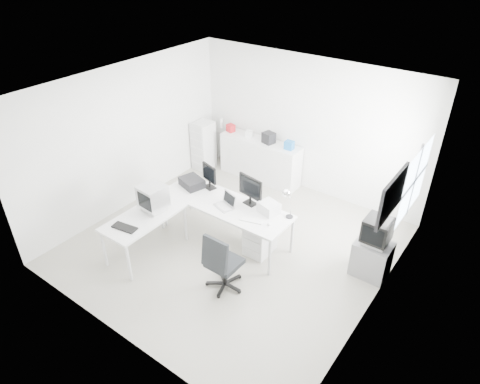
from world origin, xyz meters
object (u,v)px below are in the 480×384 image
Objects in this scene: crt_tv at (377,232)px; office_chair at (224,260)px; tv_cabinet at (371,259)px; inkjet_printer at (192,182)px; side_desk at (146,235)px; lcd_monitor_large at (250,191)px; laptop at (224,201)px; filing_cabinet at (204,145)px; laser_printer at (269,208)px; drawer_pedestal at (260,238)px; main_desk at (226,221)px; sideboard at (260,160)px; lcd_monitor_small at (209,176)px; crt_monitor at (153,197)px.

office_chair is at bearing -136.82° from crt_tv.
inkjet_printer is at bearing -170.62° from tv_cabinet.
lcd_monitor_large is at bearing 48.37° from side_desk.
office_chair is at bearing 4.89° from side_desk.
crt_tv is (1.71, 1.61, 0.31)m from office_chair.
laptop is at bearing 48.01° from side_desk.
laser_printer is at bearing -29.90° from filing_cabinet.
crt_tv reaches higher than laptop.
tv_cabinet reaches higher than drawer_pedestal.
main_desk is 4.80× the size of crt_tv.
sideboard is (-1.47, 1.95, -0.38)m from laser_printer.
lcd_monitor_large reaches higher than side_desk.
laser_printer reaches higher than drawer_pedestal.
lcd_monitor_large is 0.44m from laser_printer.
laptop is (0.05, -0.10, 0.49)m from main_desk.
filing_cabinet is at bearing 135.49° from office_chair.
lcd_monitor_large is (1.20, 0.15, 0.19)m from inkjet_printer.
laser_printer is at bearing 5.77° from lcd_monitor_large.
crt_tv is at bearing 26.68° from inkjet_printer.
inkjet_printer reaches higher than tv_cabinet.
side_desk is 1.59m from office_chair.
main_desk is 0.86m from lcd_monitor_small.
side_desk is at bearing -127.69° from main_desk.
main_desk is 2.29m from sideboard.
laptop reaches higher than inkjet_printer.
laser_printer is (1.60, 1.32, 0.47)m from side_desk.
sideboard is at bearing 154.29° from tv_cabinet.
sideboard is at bearing 129.31° from lcd_monitor_large.
main_desk is 3.94× the size of tv_cabinet.
tv_cabinet is (1.74, 0.59, 0.00)m from drawer_pedestal.
laser_printer is 0.29× the size of filing_cabinet.
tv_cabinet is at bearing 20.72° from lcd_monitor_large.
main_desk is at bearing -165.23° from tv_cabinet.
lcd_monitor_small is at bearing 43.87° from inkjet_printer.
lcd_monitor_small reaches higher than filing_cabinet.
crt_monitor is 0.45× the size of filing_cabinet.
office_chair is at bearing -88.46° from drawer_pedestal.
sideboard is (-0.72, 2.17, 0.09)m from main_desk.
side_desk is 1.93m from drawer_pedestal.
lcd_monitor_small is 3.09m from tv_cabinet.
office_chair is (0.38, -1.22, -0.49)m from lcd_monitor_large.
crt_monitor is 0.82× the size of tv_cabinet.
side_desk is at bearing -72.70° from inkjet_printer.
crt_monitor reaches higher than side_desk.
side_desk is 1.34× the size of office_chair.
lcd_monitor_small is 1.31m from laser_printer.
crt_monitor reaches higher than sideboard.
sideboard is at bearing 123.92° from drawer_pedestal.
side_desk is 2.65× the size of lcd_monitor_large.
sideboard reaches higher than side_desk.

